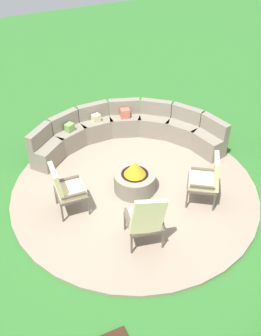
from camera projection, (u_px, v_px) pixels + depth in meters
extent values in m
plane|color=#2D6B28|center=(135.00, 191.00, 7.86)|extent=(24.00, 24.00, 0.00)
cylinder|color=gray|center=(135.00, 190.00, 7.84)|extent=(4.86, 4.86, 0.06)
cylinder|color=gray|center=(135.00, 182.00, 7.70)|extent=(0.82, 0.82, 0.39)
cylinder|color=black|center=(135.00, 175.00, 7.60)|extent=(0.53, 0.53, 0.06)
cone|color=orange|center=(135.00, 168.00, 7.49)|extent=(0.43, 0.43, 0.28)
cube|color=gray|center=(208.00, 144.00, 8.64)|extent=(0.59, 0.79, 0.47)
cube|color=gray|center=(215.00, 126.00, 8.45)|extent=(0.31, 0.73, 0.35)
cube|color=gray|center=(183.00, 132.00, 9.01)|extent=(0.76, 0.84, 0.47)
cube|color=gray|center=(187.00, 114.00, 8.85)|extent=(0.51, 0.69, 0.35)
cube|color=gray|center=(154.00, 126.00, 9.22)|extent=(0.84, 0.79, 0.47)
cube|color=gray|center=(156.00, 107.00, 9.08)|extent=(0.66, 0.56, 0.35)
cube|color=gray|center=(125.00, 124.00, 9.26)|extent=(0.82, 0.65, 0.47)
cube|color=gray|center=(124.00, 106.00, 9.12)|extent=(0.73, 0.38, 0.35)
cube|color=gray|center=(96.00, 129.00, 9.11)|extent=(0.72, 0.46, 0.47)
cube|color=gray|center=(93.00, 111.00, 8.96)|extent=(0.71, 0.17, 0.35)
cube|color=gray|center=(70.00, 139.00, 8.79)|extent=(0.82, 0.67, 0.47)
cube|color=gray|center=(64.00, 121.00, 8.62)|extent=(0.72, 0.40, 0.35)
cube|color=gray|center=(48.00, 154.00, 8.35)|extent=(0.83, 0.80, 0.47)
cube|color=gray|center=(39.00, 136.00, 8.14)|extent=(0.64, 0.58, 0.35)
cube|color=#BC5B47|center=(125.00, 113.00, 9.01)|extent=(0.24, 0.22, 0.21)
cube|color=#70A34C|center=(70.00, 127.00, 8.57)|extent=(0.23, 0.22, 0.18)
cube|color=beige|center=(96.00, 118.00, 8.87)|extent=(0.20, 0.18, 0.17)
cylinder|color=brown|center=(81.00, 190.00, 7.53)|extent=(0.04, 0.04, 0.38)
cylinder|color=brown|center=(89.00, 207.00, 7.16)|extent=(0.04, 0.04, 0.38)
cylinder|color=brown|center=(56.00, 196.00, 7.38)|extent=(0.04, 0.04, 0.38)
cylinder|color=brown|center=(62.00, 214.00, 7.02)|extent=(0.04, 0.04, 0.38)
cube|color=brown|center=(71.00, 193.00, 7.14)|extent=(0.56, 0.57, 0.05)
cube|color=beige|center=(71.00, 190.00, 7.10)|extent=(0.52, 0.52, 0.09)
cube|color=beige|center=(57.00, 182.00, 6.87)|extent=(0.18, 0.51, 0.60)
cube|color=brown|center=(67.00, 179.00, 7.23)|extent=(0.45, 0.07, 0.04)
cube|color=brown|center=(74.00, 195.00, 6.88)|extent=(0.45, 0.07, 0.04)
cylinder|color=brown|center=(125.00, 222.00, 6.86)|extent=(0.04, 0.04, 0.38)
cylinder|color=brown|center=(154.00, 217.00, 6.96)|extent=(0.04, 0.04, 0.38)
cylinder|color=brown|center=(132.00, 245.00, 6.45)|extent=(0.04, 0.04, 0.38)
cylinder|color=brown|center=(163.00, 240.00, 6.55)|extent=(0.04, 0.04, 0.38)
cube|color=brown|center=(144.00, 222.00, 6.57)|extent=(0.68, 0.68, 0.05)
cube|color=beige|center=(144.00, 219.00, 6.53)|extent=(0.62, 0.62, 0.09)
cube|color=beige|center=(148.00, 217.00, 6.15)|extent=(0.61, 0.22, 0.75)
cube|color=brown|center=(129.00, 219.00, 6.44)|extent=(0.15, 0.49, 0.04)
cube|color=brown|center=(159.00, 214.00, 6.53)|extent=(0.15, 0.49, 0.04)
cylinder|color=brown|center=(187.00, 200.00, 7.30)|extent=(0.04, 0.04, 0.38)
cylinder|color=brown|center=(188.00, 182.00, 7.71)|extent=(0.04, 0.04, 0.38)
cylinder|color=brown|center=(214.00, 203.00, 7.24)|extent=(0.04, 0.04, 0.38)
cylinder|color=brown|center=(214.00, 184.00, 7.64)|extent=(0.04, 0.04, 0.38)
cube|color=brown|center=(202.00, 183.00, 7.34)|extent=(0.76, 0.77, 0.05)
cube|color=beige|center=(202.00, 180.00, 7.30)|extent=(0.70, 0.70, 0.09)
cube|color=beige|center=(217.00, 171.00, 7.11)|extent=(0.38, 0.54, 0.62)
cube|color=brown|center=(203.00, 187.00, 7.06)|extent=(0.41, 0.29, 0.04)
cube|color=brown|center=(203.00, 169.00, 7.45)|extent=(0.41, 0.29, 0.04)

